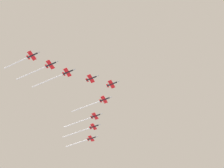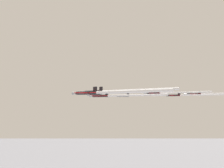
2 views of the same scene
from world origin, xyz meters
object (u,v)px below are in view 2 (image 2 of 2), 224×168
(jet_port_inner, at_px, (108,93))
(jet_starboard_inner, at_px, (123,96))
(jet_center_rear, at_px, (112,91))
(jet_port_trail, at_px, (186,95))
(jet_starboard_outer, at_px, (167,93))
(jet_tail_end, at_px, (203,94))
(jet_lead, at_px, (95,95))
(jet_starboard_trail, at_px, (103,92))
(jet_port_outer, at_px, (115,96))

(jet_port_inner, xyz_separation_m, jet_starboard_inner, (-6.79, -29.18, -1.13))
(jet_center_rear, bearing_deg, jet_port_trail, 0.39)
(jet_starboard_outer, height_order, jet_tail_end, jet_starboard_outer)
(jet_starboard_outer, distance_m, jet_port_trail, 16.40)
(jet_starboard_inner, distance_m, jet_tail_end, 61.08)
(jet_lead, xyz_separation_m, jet_port_inner, (-13.10, 25.32, 0.56))
(jet_starboard_outer, bearing_deg, jet_center_rear, -172.84)
(jet_starboard_outer, relative_size, jet_starboard_trail, 1.16)
(jet_port_inner, height_order, jet_center_rear, jet_port_inner)
(jet_port_outer, bearing_deg, jet_tail_end, -11.13)
(jet_lead, bearing_deg, jet_tail_end, -46.15)
(jet_starboard_outer, xyz_separation_m, jet_tail_end, (-28.57, -15.02, -0.37))
(jet_lead, bearing_deg, jet_port_trail, -50.45)
(jet_starboard_inner, bearing_deg, jet_starboard_outer, -63.56)
(jet_tail_end, bearing_deg, jet_starboard_inner, 133.78)
(jet_port_outer, bearing_deg, jet_starboard_inner, 33.02)
(jet_starboard_inner, height_order, jet_starboard_outer, jet_starboard_outer)
(jet_center_rear, xyz_separation_m, jet_starboard_trail, (1.07, 16.10, -1.12))
(jet_lead, relative_size, jet_starboard_outer, 0.30)
(jet_port_inner, xyz_separation_m, jet_port_outer, (-6.77, 21.20, -2.04))
(jet_lead, relative_size, jet_port_trail, 0.32)
(jet_lead, relative_size, jet_tail_end, 0.38)
(jet_starboard_inner, xyz_separation_m, jet_tail_end, (-59.99, -11.38, 1.66))
(jet_port_inner, distance_m, jet_center_rear, 38.98)
(jet_lead, xyz_separation_m, jet_tail_end, (-79.87, -15.24, 1.09))
(jet_lead, distance_m, jet_starboard_trail, 82.02)
(jet_starboard_outer, bearing_deg, jet_starboard_inner, 116.44)
(jet_starboard_outer, height_order, jet_port_trail, jet_starboard_outer)
(jet_starboard_inner, bearing_deg, jet_lead, 134.05)
(jet_starboard_inner, xyz_separation_m, jet_starboard_trail, (0.62, 83.59, -0.53))
(jet_lead, xyz_separation_m, jet_port_trail, (-65.91, -7.52, -0.03))
(jet_starboard_inner, distance_m, jet_center_rear, 67.49)
(jet_starboard_trail, bearing_deg, jet_center_rear, 29.25)
(jet_port_trail, height_order, jet_tail_end, jet_tail_end)
(jet_starboard_inner, height_order, jet_center_rear, jet_center_rear)
(jet_port_inner, height_order, jet_port_trail, jet_port_inner)
(jet_port_inner, distance_m, jet_starboard_outer, 45.97)
(jet_port_inner, relative_size, jet_starboard_trail, 1.11)
(jet_port_inner, bearing_deg, jet_starboard_outer, -23.19)
(jet_port_outer, distance_m, jet_tail_end, 86.15)
(jet_starboard_trail, xyz_separation_m, jet_tail_end, (-60.61, -94.96, 2.19))
(jet_port_outer, distance_m, jet_starboard_trail, 33.21)
(jet_lead, relative_size, jet_starboard_trail, 0.35)
(jet_starboard_inner, bearing_deg, jet_port_trail, -52.42)
(jet_port_inner, bearing_deg, jet_port_trail, -25.09)
(jet_starboard_outer, relative_size, jet_port_trail, 1.04)
(jet_starboard_outer, xyz_separation_m, jet_port_trail, (-14.61, -7.29, -1.49))
(jet_port_outer, bearing_deg, jet_port_inner, 50.74)
(jet_port_trail, bearing_deg, jet_port_inner, 154.91)
(jet_port_inner, bearing_deg, jet_starboard_inner, 19.95)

